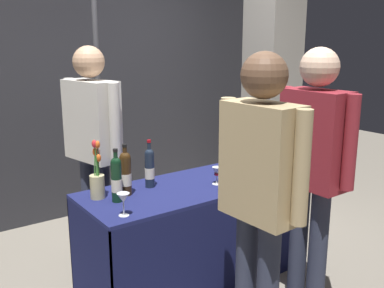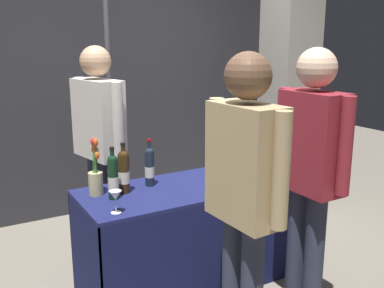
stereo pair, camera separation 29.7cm
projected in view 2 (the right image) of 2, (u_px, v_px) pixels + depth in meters
The scene contains 17 objects.
ground_plane at pixel (192, 280), 3.33m from camera, with size 12.00×12.00×0.00m, color gray.
back_partition at pixel (105, 86), 4.54m from camera, with size 5.38×0.12×2.61m, color #2D2D33.
concrete_pillar at pixel (290, 57), 4.47m from camera, with size 0.45×0.45×3.17m, color gray.
tasting_table at pixel (192, 216), 3.21m from camera, with size 1.61×0.66×0.76m.
featured_wine_bottle at pixel (113, 176), 2.85m from camera, with size 0.07×0.07×0.35m.
display_bottle_0 at pixel (124, 171), 2.96m from camera, with size 0.08×0.08×0.35m.
display_bottle_1 at pixel (237, 153), 3.53m from camera, with size 0.07×0.07×0.29m.
display_bottle_2 at pixel (246, 163), 3.18m from camera, with size 0.07×0.07×0.33m.
display_bottle_3 at pixel (237, 160), 3.28m from camera, with size 0.07×0.07×0.33m.
display_bottle_4 at pixel (150, 166), 3.11m from camera, with size 0.07×0.07×0.34m.
wine_glass_near_vendor at pixel (217, 173), 3.13m from camera, with size 0.07×0.07×0.13m.
wine_glass_mid at pixel (115, 196), 2.62m from camera, with size 0.08×0.08×0.14m.
flower_vase at pixel (96, 176), 2.93m from camera, with size 0.10×0.10×0.39m.
vendor_presenter at pixel (99, 133), 3.46m from camera, with size 0.30×0.63×1.73m.
taster_foreground_right at pixel (245, 187), 2.25m from camera, with size 0.24×0.59×1.72m.
taster_foreground_left at pixel (311, 162), 2.68m from camera, with size 0.24×0.58×1.73m.
booth_signpost at pixel (109, 80), 3.83m from camera, with size 0.63×0.04×2.30m.
Camera 2 is at (-1.50, -2.60, 1.77)m, focal length 41.29 mm.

